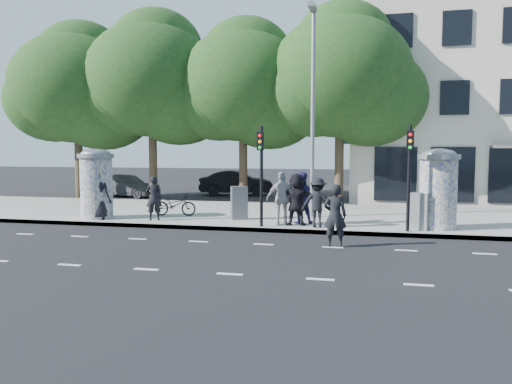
% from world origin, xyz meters
% --- Properties ---
extents(ground, '(120.00, 120.00, 0.00)m').
position_xyz_m(ground, '(0.00, 0.00, 0.00)').
color(ground, black).
rests_on(ground, ground).
extents(sidewalk, '(40.00, 8.00, 0.15)m').
position_xyz_m(sidewalk, '(0.00, 7.50, 0.07)').
color(sidewalk, gray).
rests_on(sidewalk, ground).
extents(curb, '(40.00, 0.10, 0.16)m').
position_xyz_m(curb, '(0.00, 3.55, 0.07)').
color(curb, slate).
rests_on(curb, ground).
extents(lane_dash_near, '(32.00, 0.12, 0.01)m').
position_xyz_m(lane_dash_near, '(0.00, -2.20, 0.00)').
color(lane_dash_near, silver).
rests_on(lane_dash_near, ground).
extents(lane_dash_far, '(32.00, 0.12, 0.01)m').
position_xyz_m(lane_dash_far, '(0.00, 1.40, 0.00)').
color(lane_dash_far, silver).
rests_on(lane_dash_far, ground).
extents(ad_column_left, '(1.36, 1.36, 2.65)m').
position_xyz_m(ad_column_left, '(-7.20, 4.50, 1.54)').
color(ad_column_left, beige).
rests_on(ad_column_left, sidewalk).
extents(ad_column_right, '(1.36, 1.36, 2.65)m').
position_xyz_m(ad_column_right, '(5.20, 4.70, 1.54)').
color(ad_column_right, beige).
rests_on(ad_column_right, sidewalk).
extents(traffic_pole_near, '(0.22, 0.31, 3.40)m').
position_xyz_m(traffic_pole_near, '(-0.60, 3.79, 2.23)').
color(traffic_pole_near, black).
rests_on(traffic_pole_near, sidewalk).
extents(traffic_pole_far, '(0.22, 0.31, 3.40)m').
position_xyz_m(traffic_pole_far, '(4.20, 3.79, 2.23)').
color(traffic_pole_far, black).
rests_on(traffic_pole_far, sidewalk).
extents(street_lamp, '(0.25, 0.93, 8.00)m').
position_xyz_m(street_lamp, '(0.80, 6.63, 4.79)').
color(street_lamp, slate).
rests_on(street_lamp, sidewalk).
extents(tree_far_left, '(7.20, 7.20, 9.26)m').
position_xyz_m(tree_far_left, '(-13.00, 12.50, 6.19)').
color(tree_far_left, '#38281C').
rests_on(tree_far_left, ground).
extents(tree_mid_left, '(7.20, 7.20, 9.57)m').
position_xyz_m(tree_mid_left, '(-8.50, 12.50, 6.50)').
color(tree_mid_left, '#38281C').
rests_on(tree_mid_left, ground).
extents(tree_near_left, '(6.80, 6.80, 8.97)m').
position_xyz_m(tree_near_left, '(-3.50, 12.70, 6.06)').
color(tree_near_left, '#38281C').
rests_on(tree_near_left, ground).
extents(tree_center, '(7.00, 7.00, 9.30)m').
position_xyz_m(tree_center, '(1.50, 12.30, 6.31)').
color(tree_center, '#38281C').
rests_on(tree_center, ground).
extents(ped_a, '(1.06, 0.80, 1.94)m').
position_xyz_m(ped_a, '(-6.94, 4.24, 1.12)').
color(ped_a, black).
rests_on(ped_a, sidewalk).
extents(ped_b, '(0.69, 0.55, 1.65)m').
position_xyz_m(ped_b, '(-4.81, 4.42, 0.98)').
color(ped_b, black).
rests_on(ped_b, sidewalk).
extents(ped_c, '(0.99, 0.84, 1.82)m').
position_xyz_m(ped_c, '(0.62, 4.85, 1.06)').
color(ped_c, navy).
rests_on(ped_c, sidewalk).
extents(ped_d, '(1.10, 0.64, 1.68)m').
position_xyz_m(ped_d, '(1.28, 4.09, 0.99)').
color(ped_d, black).
rests_on(ped_d, sidewalk).
extents(ped_e, '(1.19, 0.84, 1.85)m').
position_xyz_m(ped_e, '(0.04, 4.32, 1.08)').
color(ped_e, '#A1A2A4').
rests_on(ped_e, sidewalk).
extents(ped_f, '(1.72, 0.75, 1.81)m').
position_xyz_m(ped_f, '(0.53, 4.37, 1.05)').
color(ped_f, black).
rests_on(ped_f, sidewalk).
extents(man_road, '(0.69, 0.48, 1.80)m').
position_xyz_m(man_road, '(2.05, 1.50, 0.90)').
color(man_road, black).
rests_on(man_road, ground).
extents(bicycle, '(0.74, 1.74, 0.89)m').
position_xyz_m(bicycle, '(-4.53, 5.77, 0.59)').
color(bicycle, black).
rests_on(bicycle, sidewalk).
extents(cabinet_left, '(0.72, 0.64, 1.25)m').
position_xyz_m(cabinet_left, '(-1.79, 5.38, 0.77)').
color(cabinet_left, '#5C5F60').
rests_on(cabinet_left, sidewalk).
extents(cabinet_right, '(0.69, 0.60, 1.21)m').
position_xyz_m(cabinet_right, '(4.61, 4.30, 0.76)').
color(cabinet_right, gray).
rests_on(cabinet_right, sidewalk).
extents(car_left, '(2.38, 4.38, 1.41)m').
position_xyz_m(car_left, '(-11.03, 14.24, 0.71)').
color(car_left, '#505357').
rests_on(car_left, ground).
extents(car_mid, '(2.49, 4.71, 1.48)m').
position_xyz_m(car_mid, '(-4.98, 16.81, 0.74)').
color(car_mid, black).
rests_on(car_mid, ground).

